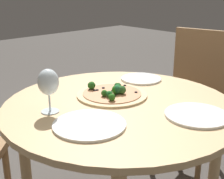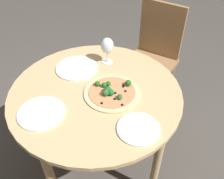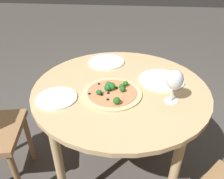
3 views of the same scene
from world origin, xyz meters
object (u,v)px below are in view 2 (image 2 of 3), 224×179
at_px(chair_2, 153,56).
at_px(plate_far, 138,129).
at_px(plate_near, 41,113).
at_px(pizza, 112,92).
at_px(wine_glass, 107,46).
at_px(plate_side, 77,68).

bearing_deg(chair_2, plate_far, -70.09).
relative_size(chair_2, plate_near, 3.76).
bearing_deg(pizza, wine_glass, 83.69).
xyz_separation_m(pizza, plate_side, (-0.18, 0.28, -0.01)).
xyz_separation_m(pizza, wine_glass, (0.03, 0.32, 0.11)).
distance_m(plate_near, plate_side, 0.43).
xyz_separation_m(pizza, plate_near, (-0.40, -0.08, -0.01)).
bearing_deg(plate_side, plate_near, -121.65).
xyz_separation_m(plate_near, plate_side, (0.22, 0.36, 0.00)).
bearing_deg(plate_far, plate_near, 156.39).
xyz_separation_m(chair_2, plate_side, (-0.67, -0.37, 0.23)).
distance_m(pizza, plate_near, 0.41).
height_order(plate_far, plate_side, same).
bearing_deg(pizza, plate_far, -75.07).
distance_m(pizza, plate_far, 0.30).
height_order(chair_2, pizza, chair_2).
distance_m(chair_2, plate_near, 1.18).
height_order(wine_glass, plate_far, wine_glass).
distance_m(wine_glass, plate_near, 0.60).
height_order(pizza, wine_glass, wine_glass).
bearing_deg(plate_side, plate_far, -66.14).
bearing_deg(plate_far, plate_side, 113.86).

